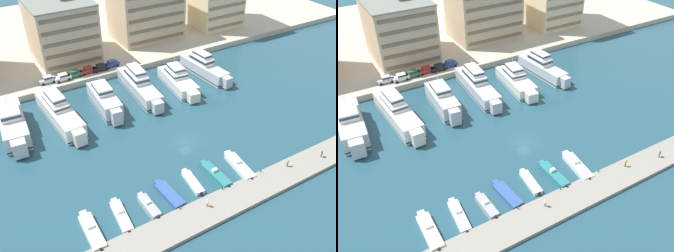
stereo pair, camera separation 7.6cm
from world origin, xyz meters
The scene contains 30 objects.
ground_plane centered at (0.00, 0.00, 0.00)m, with size 400.00×400.00×0.00m, color #234C5B.
quay_promenade centered at (0.00, 67.60, 0.80)m, with size 180.00×70.00×1.61m, color #BCB29E.
pier_dock centered at (0.00, -17.78, 0.32)m, with size 120.00×5.71×0.65m, color gray.
yacht_silver_far_left centered at (-29.27, 20.72, 2.28)m, with size 6.23×18.69×7.32m.
yacht_ivory_left centered at (-19.60, 20.10, 2.32)m, with size 5.82×21.78×8.11m.
yacht_silver_mid_left centered at (-9.19, 19.82, 2.30)m, with size 4.88×16.17×7.33m.
yacht_silver_center_left centered at (0.79, 22.23, 2.25)m, with size 5.48×21.52×7.97m.
yacht_ivory_center centered at (10.52, 19.85, 1.90)m, with size 6.28×17.64×7.08m.
yacht_silver_center_right centered at (19.96, 21.82, 2.20)m, with size 5.34×18.70×7.84m.
motorboat_cream_far_left centered at (-25.05, -11.89, 0.52)m, with size 2.27×8.48×1.46m.
motorboat_white_left centered at (-19.87, -11.34, 0.43)m, with size 2.38×7.78×1.31m.
motorboat_grey_mid_left centered at (-15.16, -11.96, 0.56)m, with size 1.82×6.32×1.50m.
motorboat_blue_center_left centered at (-10.81, -11.21, 0.37)m, with size 2.55×7.67×0.82m.
motorboat_white_center centered at (-5.71, -10.82, 0.37)m, with size 2.25×6.93×0.82m.
motorboat_teal_center_right centered at (-1.16, -11.46, 0.54)m, with size 1.99×7.96×1.58m.
motorboat_white_mid_right centered at (4.08, -11.76, 0.46)m, with size 3.01×8.65×1.47m.
car_silver_far_left centered at (-17.65, 35.84, 2.58)m, with size 4.13×1.98×1.80m.
car_white_left centered at (-14.03, 35.01, 2.58)m, with size 4.16×2.04×1.80m.
car_green_mid_left centered at (-10.97, 35.41, 2.58)m, with size 4.10×1.93×1.80m.
car_red_center_left centered at (-7.24, 35.62, 2.58)m, with size 4.19×2.11×1.80m.
car_black_center centered at (-3.89, 35.22, 2.58)m, with size 4.12×1.96×1.80m.
car_blue_center_right centered at (-0.41, 35.88, 2.58)m, with size 4.16×2.03×1.80m.
apartment_block_left centered at (-8.87, 48.31, 9.51)m, with size 16.29×17.52×17.70m.
apartment_block_mid_left centered at (17.67, 49.97, 11.64)m, with size 20.10×14.79×21.96m.
pedestrian_near_edge centered at (-7.00, -16.96, 1.60)m, with size 0.24×0.62×1.61m.
pedestrian_mid_deck centered at (11.45, -16.57, 1.63)m, with size 0.64×0.25×1.66m.
pedestrian_far_side centered at (18.97, -17.96, 1.61)m, with size 0.50×0.46×1.63m.
bollard_west centered at (-11.11, -15.18, 0.97)m, with size 0.20×0.20×0.61m.
bollard_west_mid centered at (-2.45, -15.18, 0.97)m, with size 0.20×0.20×0.61m.
bollard_east_mid centered at (6.20, -15.18, 0.97)m, with size 0.20×0.20×0.61m.
Camera 2 is at (-34.08, -49.88, 46.93)m, focal length 40.00 mm.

